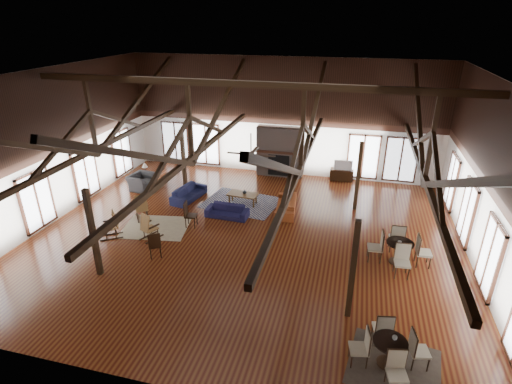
% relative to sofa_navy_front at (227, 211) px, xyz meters
% --- Properties ---
extents(floor, '(16.00, 16.00, 0.00)m').
position_rel_sofa_navy_front_xyz_m(floor, '(1.20, -1.39, -0.26)').
color(floor, brown).
rests_on(floor, ground).
extents(ceiling, '(16.00, 14.00, 0.02)m').
position_rel_sofa_navy_front_xyz_m(ceiling, '(1.20, -1.39, 5.74)').
color(ceiling, black).
rests_on(ceiling, wall_back).
extents(wall_back, '(16.00, 0.02, 6.00)m').
position_rel_sofa_navy_front_xyz_m(wall_back, '(1.20, 5.61, 2.74)').
color(wall_back, white).
rests_on(wall_back, floor).
extents(wall_front, '(16.00, 0.02, 6.00)m').
position_rel_sofa_navy_front_xyz_m(wall_front, '(1.20, -8.39, 2.74)').
color(wall_front, white).
rests_on(wall_front, floor).
extents(wall_left, '(0.02, 14.00, 6.00)m').
position_rel_sofa_navy_front_xyz_m(wall_left, '(-6.80, -1.39, 2.74)').
color(wall_left, white).
rests_on(wall_left, floor).
extents(wall_right, '(0.02, 14.00, 6.00)m').
position_rel_sofa_navy_front_xyz_m(wall_right, '(9.20, -1.39, 2.74)').
color(wall_right, white).
rests_on(wall_right, floor).
extents(roof_truss, '(15.60, 14.07, 3.14)m').
position_rel_sofa_navy_front_xyz_m(roof_truss, '(1.20, -1.39, 3.77)').
color(roof_truss, black).
rests_on(roof_truss, wall_back).
extents(post_grid, '(8.16, 7.16, 3.05)m').
position_rel_sofa_navy_front_xyz_m(post_grid, '(1.20, -1.39, 1.26)').
color(post_grid, black).
rests_on(post_grid, floor).
extents(fireplace, '(2.50, 0.69, 2.60)m').
position_rel_sofa_navy_front_xyz_m(fireplace, '(1.20, 5.28, 1.03)').
color(fireplace, '#6D5B53').
rests_on(fireplace, floor).
extents(ceiling_fan, '(1.60, 1.60, 0.75)m').
position_rel_sofa_navy_front_xyz_m(ceiling_fan, '(1.70, -2.39, 3.47)').
color(ceiling_fan, black).
rests_on(ceiling_fan, roof_truss).
extents(sofa_navy_front, '(1.82, 0.78, 0.52)m').
position_rel_sofa_navy_front_xyz_m(sofa_navy_front, '(0.00, 0.00, 0.00)').
color(sofa_navy_front, '#18163E').
rests_on(sofa_navy_front, floor).
extents(sofa_navy_left, '(2.10, 1.14, 0.58)m').
position_rel_sofa_navy_front_xyz_m(sofa_navy_left, '(-2.27, 1.27, 0.03)').
color(sofa_navy_left, '#16193E').
rests_on(sofa_navy_left, floor).
extents(sofa_orange, '(2.15, 1.02, 0.61)m').
position_rel_sofa_navy_front_xyz_m(sofa_orange, '(2.31, 1.13, 0.04)').
color(sofa_orange, brown).
rests_on(sofa_orange, floor).
extents(coffee_table, '(1.39, 0.78, 0.51)m').
position_rel_sofa_navy_front_xyz_m(coffee_table, '(0.30, 1.35, 0.19)').
color(coffee_table, brown).
rests_on(coffee_table, floor).
extents(vase, '(0.24, 0.24, 0.20)m').
position_rel_sofa_navy_front_xyz_m(vase, '(0.38, 1.39, 0.35)').
color(vase, '#B2B2B2').
rests_on(vase, coffee_table).
extents(armchair, '(1.31, 1.19, 0.76)m').
position_rel_sofa_navy_front_xyz_m(armchair, '(-4.94, 1.78, 0.12)').
color(armchair, '#2B2C2E').
rests_on(armchair, floor).
extents(side_table_lamp, '(0.42, 0.42, 1.07)m').
position_rel_sofa_navy_front_xyz_m(side_table_lamp, '(-5.15, 2.57, 0.14)').
color(side_table_lamp, black).
rests_on(side_table_lamp, floor).
extents(rocking_chair_a, '(0.88, 0.97, 1.12)m').
position_rel_sofa_navy_front_xyz_m(rocking_chair_a, '(-3.37, -1.05, 0.26)').
color(rocking_chair_a, brown).
rests_on(rocking_chair_a, floor).
extents(rocking_chair_b, '(0.74, 0.93, 1.07)m').
position_rel_sofa_navy_front_xyz_m(rocking_chair_b, '(-2.31, -2.47, 0.24)').
color(rocking_chair_b, brown).
rests_on(rocking_chair_b, floor).
extents(rocking_chair_c, '(0.95, 0.83, 1.09)m').
position_rel_sofa_navy_front_xyz_m(rocking_chair_c, '(-3.70, -2.64, 0.25)').
color(rocking_chair_c, brown).
rests_on(rocking_chair_c, floor).
extents(side_chair_a, '(0.50, 0.50, 1.06)m').
position_rel_sofa_navy_front_xyz_m(side_chair_a, '(-1.23, -1.15, 0.35)').
color(side_chair_a, black).
rests_on(side_chair_a, floor).
extents(side_chair_b, '(0.58, 0.58, 1.00)m').
position_rel_sofa_navy_front_xyz_m(side_chair_b, '(-1.46, -3.56, 0.32)').
color(side_chair_b, black).
rests_on(side_chair_b, floor).
extents(cafe_table_near, '(1.96, 1.96, 1.00)m').
position_rel_sofa_navy_front_xyz_m(cafe_table_near, '(6.21, -6.43, 0.24)').
color(cafe_table_near, black).
rests_on(cafe_table_near, floor).
extents(cafe_table_far, '(2.12, 2.12, 1.10)m').
position_rel_sofa_navy_front_xyz_m(cafe_table_far, '(6.75, -1.77, 0.29)').
color(cafe_table_far, black).
rests_on(cafe_table_far, floor).
extents(cup_near, '(0.16, 0.16, 0.10)m').
position_rel_sofa_navy_front_xyz_m(cup_near, '(6.30, -6.34, 0.51)').
color(cup_near, '#B2B2B2').
rests_on(cup_near, cafe_table_near).
extents(cup_far, '(0.15, 0.15, 0.10)m').
position_rel_sofa_navy_front_xyz_m(cup_far, '(6.71, -1.86, 0.58)').
color(cup_far, '#B2B2B2').
rests_on(cup_far, cafe_table_far).
extents(tv_console, '(1.17, 0.44, 0.58)m').
position_rel_sofa_navy_front_xyz_m(tv_console, '(4.43, 5.36, 0.03)').
color(tv_console, black).
rests_on(tv_console, floor).
extents(television, '(0.92, 0.19, 0.52)m').
position_rel_sofa_navy_front_xyz_m(television, '(4.46, 5.36, 0.58)').
color(television, '#B2B2B2').
rests_on(television, tv_console).
extents(rug_tan, '(2.83, 2.38, 0.01)m').
position_rel_sofa_navy_front_xyz_m(rug_tan, '(-2.50, -1.59, -0.26)').
color(rug_tan, tan).
rests_on(rug_tan, floor).
extents(rug_navy, '(3.56, 2.88, 0.01)m').
position_rel_sofa_navy_front_xyz_m(rug_navy, '(0.19, 1.47, -0.26)').
color(rug_navy, '#171C42').
rests_on(rug_navy, floor).
extents(rug_dark, '(2.39, 2.23, 0.01)m').
position_rel_sofa_navy_front_xyz_m(rug_dark, '(6.38, -6.47, -0.26)').
color(rug_dark, black).
rests_on(rug_dark, floor).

